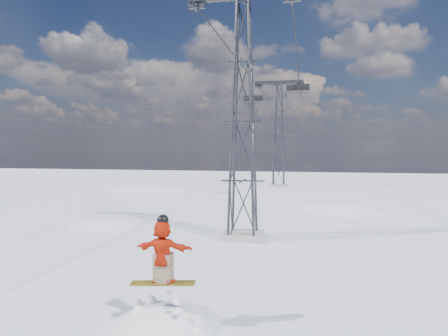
{
  "coord_description": "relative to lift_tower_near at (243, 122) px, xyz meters",
  "views": [
    {
      "loc": [
        3.68,
        -10.36,
        4.32
      ],
      "look_at": [
        0.68,
        4.23,
        3.54
      ],
      "focal_mm": 32.0,
      "sensor_mm": 36.0,
      "label": 1
    }
  ],
  "objects": [
    {
      "name": "lift_chair_far",
      "position": [
        -2.2,
        20.34,
        3.52
      ],
      "size": [
        1.87,
        0.54,
        2.32
      ],
      "color": "black",
      "rests_on": "ground"
    },
    {
      "name": "snow_terrain",
      "position": [
        -5.57,
        13.24,
        -15.06
      ],
      "size": [
        39.0,
        37.0,
        22.0
      ],
      "color": "white",
      "rests_on": "ground"
    },
    {
      "name": "ground",
      "position": [
        -0.8,
        -8.0,
        -5.47
      ],
      "size": [
        120.0,
        120.0,
        0.0
      ],
      "primitive_type": "plane",
      "color": "white",
      "rests_on": "ground"
    },
    {
      "name": "lift_tower_far",
      "position": [
        0.0,
        25.0,
        0.0
      ],
      "size": [
        5.2,
        1.8,
        11.43
      ],
      "color": "#999999",
      "rests_on": "ground"
    },
    {
      "name": "lift_tower_near",
      "position": [
        0.0,
        0.0,
        0.0
      ],
      "size": [
        5.2,
        1.8,
        11.43
      ],
      "color": "#999999",
      "rests_on": "ground"
    },
    {
      "name": "lift_chair_mid",
      "position": [
        2.2,
        14.21,
        3.56
      ],
      "size": [
        1.84,
        0.53,
        2.28
      ],
      "color": "black",
      "rests_on": "ground"
    },
    {
      "name": "haul_cables",
      "position": [
        0.0,
        11.5,
        5.38
      ],
      "size": [
        4.46,
        51.0,
        0.06
      ],
      "color": "black",
      "rests_on": "ground"
    }
  ]
}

